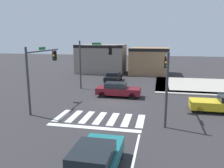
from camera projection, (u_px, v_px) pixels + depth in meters
name	position (u px, v px, depth m)	size (l,w,h in m)	color
ground_plane	(112.00, 102.00, 22.22)	(120.00, 120.00, 0.00)	#302D30
crosswalk_near	(100.00, 118.00, 17.91)	(6.86, 2.86, 0.01)	silver
bike_detector_marking	(108.00, 141.00, 13.92)	(0.96, 0.96, 0.01)	yellow
curb_corner_northeast	(191.00, 86.00, 29.54)	(10.00, 10.60, 0.15)	#B2AA9E
storefront_row	(122.00, 60.00, 40.14)	(15.80, 5.94, 4.97)	gray
traffic_signal_southeast	(167.00, 73.00, 17.13)	(0.32, 5.05, 5.21)	#383A3D
traffic_signal_southwest	(41.00, 65.00, 20.00)	(0.32, 5.73, 5.46)	#383A3D
traffic_signal_northwest	(93.00, 57.00, 27.16)	(4.68, 0.32, 5.81)	#383A3D
car_maroon	(118.00, 90.00, 24.24)	(4.62, 1.76, 1.51)	maroon
car_black	(113.00, 77.00, 32.64)	(1.87, 4.44, 1.36)	black
car_teal	(95.00, 159.00, 10.32)	(1.93, 4.32, 1.55)	#196B70
car_yellow	(220.00, 104.00, 19.17)	(4.46, 1.77, 1.45)	gold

